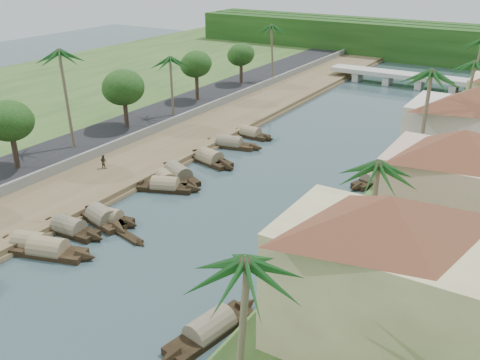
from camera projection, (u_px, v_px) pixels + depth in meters
The scene contains 40 objects.
ground at pixel (156, 261), 44.07m from camera, with size 220.00×220.00×0.00m, color #32464B.
left_bank at pixel (160, 150), 67.23m from camera, with size 10.00×180.00×0.80m, color brown.
right_bank at pixel (449, 215), 50.34m from camera, with size 16.00×180.00×1.20m, color #2B481D.
road at pixel (110, 136), 71.20m from camera, with size 8.00×180.00×1.40m, color black.
retaining_wall at pixel (134, 137), 68.87m from camera, with size 0.40×180.00×1.10m, color slate.
treeline at pixel (441, 44), 120.64m from camera, with size 120.00×14.00×8.00m.
bridge at pixel (404, 77), 99.66m from camera, with size 28.00×4.00×2.40m.
building_near at pixel (381, 275), 30.84m from camera, with size 14.85×14.85×10.20m.
building_mid at pixel (456, 186), 42.97m from camera, with size 14.11×14.11×9.70m.
building_far at pixel (475, 134), 54.29m from camera, with size 15.59×15.59×10.20m.
sampan_2 at pixel (48, 250), 44.81m from camera, with size 9.12×4.46×2.35m.
sampan_3 at pixel (69, 229), 48.31m from camera, with size 8.30×2.23×2.21m.
sampan_4 at pixel (31, 244), 45.81m from camera, with size 7.90×4.00×2.21m.
sampan_5 at pixel (110, 219), 50.08m from camera, with size 6.52×2.42×2.06m.
sampan_6 at pixel (102, 218), 50.15m from camera, with size 8.12×3.64×2.35m.
sampan_7 at pixel (165, 186), 56.87m from camera, with size 8.27×4.65×2.20m.
sampan_8 at pixel (165, 180), 58.59m from camera, with size 6.25×4.37×1.99m.
sampan_9 at pixel (178, 174), 59.90m from camera, with size 9.47×5.69×2.39m.
sampan_10 at pixel (208, 158), 64.74m from camera, with size 7.29×2.74×2.00m.
sampan_11 at pixel (210, 159), 64.22m from camera, with size 8.93×4.01×2.47m.
sampan_12 at pixel (229, 144), 69.27m from camera, with size 9.46×3.61×2.21m.
sampan_13 at pixel (251, 134), 73.00m from camera, with size 7.65×2.06×2.09m.
sampan_14 at pixel (210, 330), 35.48m from camera, with size 3.45×9.70×2.30m.
sampan_15 at pixel (288, 258), 43.70m from camera, with size 2.19×6.57×1.79m.
sampan_16 at pixel (373, 179), 58.73m from camera, with size 3.77×8.35×2.04m.
canoe_1 at pixel (127, 236), 47.69m from camera, with size 5.19×1.94×0.83m.
canoe_2 at pixel (195, 159), 65.32m from camera, with size 6.15×1.89×0.89m.
palm_0 at pixel (237, 263), 23.68m from camera, with size 3.20×3.20×11.43m.
palm_1 at pixel (378, 167), 36.62m from camera, with size 3.20×3.20×10.49m.
palm_2 at pixel (430, 75), 49.33m from camera, with size 3.20×3.20×13.63m.
palm_3 at pixel (472, 65), 62.61m from camera, with size 3.20×3.20×11.77m.
palm_5 at pixel (62, 54), 61.03m from camera, with size 3.20×3.20×13.06m.
palm_6 at pixel (170, 60), 74.72m from camera, with size 3.20×3.20×9.76m.
palm_7 at pixel (478, 42), 76.19m from camera, with size 3.20×3.20×12.08m.
palm_8 at pixel (274, 27), 95.03m from camera, with size 3.20×3.20×11.25m.
tree_2 at pixel (10, 122), 57.09m from camera, with size 5.14×5.14×7.48m.
tree_3 at pixel (124, 88), 70.80m from camera, with size 5.51×5.51×7.64m.
tree_4 at pixel (196, 65), 83.52m from camera, with size 4.70×4.70×7.63m.
tree_5 at pixel (241, 55), 94.27m from camera, with size 4.50×4.50×6.97m.
person_far at pixel (103, 161), 60.36m from camera, with size 0.76×0.59×1.57m, color #393428.
Camera 1 is at (25.72, -28.53, 23.67)m, focal length 40.00 mm.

